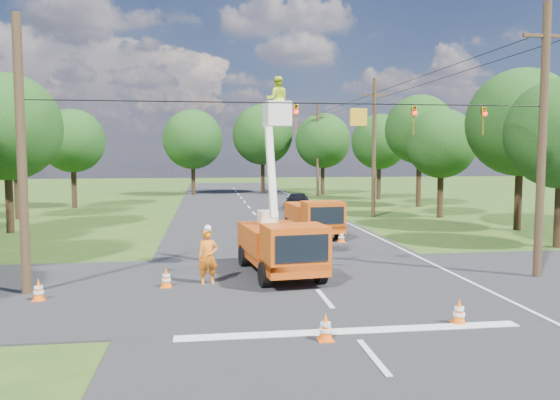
{
  "coord_description": "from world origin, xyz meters",
  "views": [
    {
      "loc": [
        -3.68,
        -16.46,
        4.57
      ],
      "look_at": [
        -0.5,
        6.69,
        2.6
      ],
      "focal_mm": 35.0,
      "sensor_mm": 36.0,
      "label": 1
    }
  ],
  "objects": [
    {
      "name": "traffic_cone_2",
      "position": [
        0.26,
        7.91,
        0.36
      ],
      "size": [
        0.38,
        0.38,
        0.71
      ],
      "color": "#FF5F0D",
      "rests_on": "ground"
    },
    {
      "name": "tree_right_b",
      "position": [
        15.0,
        14.0,
        6.43
      ],
      "size": [
        6.4,
        6.4,
        9.65
      ],
      "color": "#382616",
      "rests_on": "ground"
    },
    {
      "name": "traffic_cone_4",
      "position": [
        -5.04,
        2.21,
        0.36
      ],
      "size": [
        0.38,
        0.38,
        0.71
      ],
      "color": "#FF5F0D",
      "rests_on": "ground"
    },
    {
      "name": "pole_right_mid",
      "position": [
        8.5,
        22.0,
        5.11
      ],
      "size": [
        1.8,
        0.3,
        10.0
      ],
      "color": "#4C3823",
      "rests_on": "ground"
    },
    {
      "name": "tree_left_e",
      "position": [
        -16.8,
        24.0,
        6.49
      ],
      "size": [
        5.8,
        5.8,
        9.41
      ],
      "color": "#382616",
      "rests_on": "ground"
    },
    {
      "name": "tree_right_c",
      "position": [
        13.2,
        21.0,
        5.31
      ],
      "size": [
        5.0,
        5.0,
        7.83
      ],
      "color": "#382616",
      "rests_on": "ground"
    },
    {
      "name": "bucket_truck",
      "position": [
        -0.91,
        3.62,
        1.6
      ],
      "size": [
        2.87,
        5.97,
        7.48
      ],
      "rotation": [
        0.0,
        0.0,
        0.13
      ],
      "color": "#C2500D",
      "rests_on": "ground"
    },
    {
      "name": "tree_left_f",
      "position": [
        -14.8,
        32.0,
        5.69
      ],
      "size": [
        5.4,
        5.4,
        8.4
      ],
      "color": "#382616",
      "rests_on": "ground"
    },
    {
      "name": "second_truck",
      "position": [
        2.29,
        13.18,
        1.09
      ],
      "size": [
        2.58,
        5.74,
        2.09
      ],
      "rotation": [
        0.0,
        0.0,
        0.08
      ],
      "color": "#C2500D",
      "rests_on": "ground"
    },
    {
      "name": "pole_right_far",
      "position": [
        8.5,
        42.0,
        5.11
      ],
      "size": [
        1.8,
        0.3,
        10.0
      ],
      "color": "#4C3823",
      "rests_on": "ground"
    },
    {
      "name": "signal_span",
      "position": [
        2.23,
        1.99,
        5.88
      ],
      "size": [
        18.0,
        0.29,
        1.07
      ],
      "color": "black",
      "rests_on": "ground"
    },
    {
      "name": "tree_far_b",
      "position": [
        3.0,
        47.0,
        6.81
      ],
      "size": [
        7.0,
        7.0,
        10.32
      ],
      "color": "#382616",
      "rests_on": "ground"
    },
    {
      "name": "stop_bar",
      "position": [
        0.0,
        -3.2,
        0.0
      ],
      "size": [
        9.0,
        0.45,
        0.02
      ],
      "primitive_type": "cube",
      "color": "silver",
      "rests_on": "ground"
    },
    {
      "name": "edge_line",
      "position": [
        5.6,
        20.0,
        0.0
      ],
      "size": [
        0.12,
        90.0,
        0.02
      ],
      "primitive_type": "cube",
      "color": "silver",
      "rests_on": "ground"
    },
    {
      "name": "traffic_cone_7",
      "position": [
        3.26,
        15.43,
        0.36
      ],
      "size": [
        0.38,
        0.38,
        0.71
      ],
      "color": "#FF5F0D",
      "rests_on": "ground"
    },
    {
      "name": "road_cross",
      "position": [
        0.0,
        2.0,
        0.0
      ],
      "size": [
        56.0,
        10.0,
        0.07
      ],
      "primitive_type": "cube",
      "color": "black",
      "rests_on": "ground"
    },
    {
      "name": "pole_left",
      "position": [
        -9.5,
        2.0,
        4.5
      ],
      "size": [
        0.3,
        0.3,
        9.0
      ],
      "color": "#4C3823",
      "rests_on": "ground"
    },
    {
      "name": "tree_right_e",
      "position": [
        13.8,
        37.0,
        5.81
      ],
      "size": [
        5.6,
        5.6,
        8.63
      ],
      "color": "#382616",
      "rests_on": "ground"
    },
    {
      "name": "distant_car",
      "position": [
        3.9,
        28.52,
        0.69
      ],
      "size": [
        2.94,
        4.36,
        1.38
      ],
      "primitive_type": "imported",
      "rotation": [
        0.0,
        0.0,
        -0.36
      ],
      "color": "black",
      "rests_on": "ground"
    },
    {
      "name": "traffic_cone_0",
      "position": [
        -0.81,
        -3.76,
        0.36
      ],
      "size": [
        0.38,
        0.38,
        0.71
      ],
      "color": "#FF5F0D",
      "rests_on": "ground"
    },
    {
      "name": "tree_right_d",
      "position": [
        14.8,
        29.0,
        6.68
      ],
      "size": [
        6.0,
        6.0,
        9.7
      ],
      "color": "#382616",
      "rests_on": "ground"
    },
    {
      "name": "traffic_cone_3",
      "position": [
        3.26,
        10.77,
        0.36
      ],
      "size": [
        0.38,
        0.38,
        0.71
      ],
      "color": "#FF5F0D",
      "rests_on": "ground"
    },
    {
      "name": "tree_far_a",
      "position": [
        -5.0,
        45.0,
        6.19
      ],
      "size": [
        6.6,
        6.6,
        9.5
      ],
      "color": "#382616",
      "rests_on": "ground"
    },
    {
      "name": "ground_worker",
      "position": [
        -3.61,
        2.55,
        0.98
      ],
      "size": [
        0.78,
        0.57,
        1.96
      ],
      "primitive_type": "imported",
      "rotation": [
        0.0,
        0.0,
        0.14
      ],
      "color": "orange",
      "rests_on": "ground"
    },
    {
      "name": "traffic_cone_5",
      "position": [
        -8.85,
        1.04,
        0.36
      ],
      "size": [
        0.38,
        0.38,
        0.71
      ],
      "color": "#FF5F0D",
      "rests_on": "ground"
    },
    {
      "name": "road_main",
      "position": [
        0.0,
        20.0,
        0.0
      ],
      "size": [
        12.0,
        100.0,
        0.06
      ],
      "primitive_type": "cube",
      "color": "black",
      "rests_on": "ground"
    },
    {
      "name": "tree_left_d",
      "position": [
        -15.0,
        17.0,
        6.12
      ],
      "size": [
        6.2,
        6.2,
        9.24
      ],
      "color": "#382616",
      "rests_on": "ground"
    },
    {
      "name": "ground",
      "position": [
        0.0,
        20.0,
        0.0
      ],
      "size": [
        140.0,
        140.0,
        0.0
      ],
      "primitive_type": "plane",
      "color": "#2C4A16",
      "rests_on": "ground"
    },
    {
      "name": "tree_far_c",
      "position": [
        9.5,
        44.0,
        6.06
      ],
      "size": [
        6.2,
        6.2,
        9.18
      ],
      "color": "#382616",
      "rests_on": "ground"
    },
    {
      "name": "pole_right_near",
      "position": [
        8.5,
        2.0,
        5.11
      ],
      "size": [
        1.8,
        0.3,
        10.0
      ],
      "color": "#4C3823",
      "rests_on": "ground"
    },
    {
      "name": "traffic_cone_1",
      "position": [
        3.03,
        -2.94,
        0.36
      ],
      "size": [
        0.38,
        0.38,
        0.71
      ],
      "color": "#FF5F0D",
      "rests_on": "ground"
    }
  ]
}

